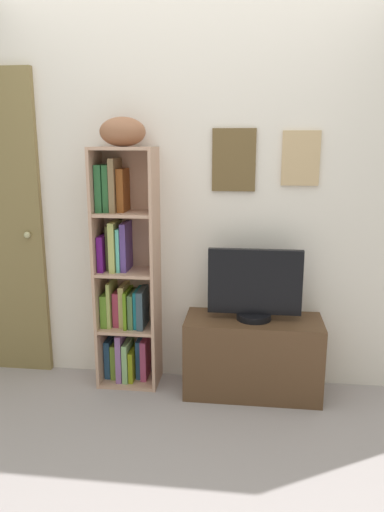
{
  "coord_description": "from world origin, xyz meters",
  "views": [
    {
      "loc": [
        0.37,
        -2.01,
        1.61
      ],
      "look_at": [
        0.02,
        0.85,
        0.93
      ],
      "focal_mm": 33.86,
      "sensor_mm": 36.0,
      "label": 1
    }
  ],
  "objects_px": {
    "tv_stand": "(253,356)",
    "bookshelf": "(124,279)",
    "football": "(123,132)",
    "television": "(255,286)"
  },
  "relations": [
    {
      "from": "tv_stand",
      "to": "television",
      "type": "relative_size",
      "value": 1.49
    },
    {
      "from": "football",
      "to": "television",
      "type": "relative_size",
      "value": 0.48
    },
    {
      "from": "bookshelf",
      "to": "television",
      "type": "xyz_separation_m",
      "value": [
        0.86,
        -0.08,
        0.01
      ]
    },
    {
      "from": "tv_stand",
      "to": "football",
      "type": "bearing_deg",
      "value": 176.57
    },
    {
      "from": "football",
      "to": "television",
      "type": "bearing_deg",
      "value": -3.35
    },
    {
      "from": "football",
      "to": "tv_stand",
      "type": "bearing_deg",
      "value": -3.43
    },
    {
      "from": "tv_stand",
      "to": "bookshelf",
      "type": "bearing_deg",
      "value": 174.88
    },
    {
      "from": "football",
      "to": "television",
      "type": "height_order",
      "value": "football"
    },
    {
      "from": "bookshelf",
      "to": "football",
      "type": "xyz_separation_m",
      "value": [
        0.03,
        -0.03,
        0.95
      ]
    },
    {
      "from": "bookshelf",
      "to": "tv_stand",
      "type": "relative_size",
      "value": 1.81
    }
  ]
}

